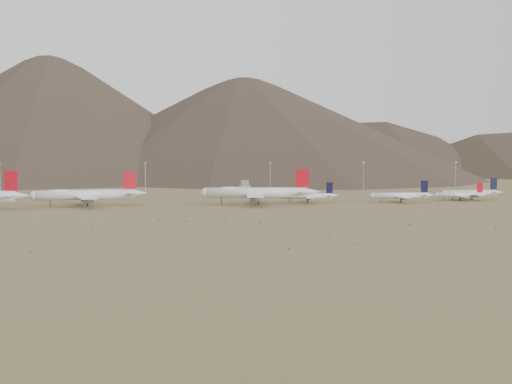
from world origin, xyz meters
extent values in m
plane|color=olive|center=(0.00, 0.00, 0.00)|extent=(3000.00, 3000.00, 0.00)
cone|color=silver|center=(-119.79, 21.10, 7.89)|extent=(12.26, 9.15, 5.67)
cube|color=silver|center=(-124.36, 22.80, 8.05)|extent=(12.57, 21.82, 0.38)
cube|color=red|center=(-125.50, 23.23, 16.16)|extent=(7.62, 3.30, 11.18)
cylinder|color=silver|center=(-85.25, 37.22, 7.04)|extent=(58.05, 15.28, 5.98)
sphere|color=silver|center=(-113.79, 32.53, 7.04)|extent=(5.86, 5.86, 5.86)
cone|color=silver|center=(-53.28, 42.47, 7.49)|extent=(11.15, 7.00, 5.38)
cube|color=silver|center=(-86.39, 37.03, 6.14)|extent=(17.73, 53.83, 0.75)
cube|color=silver|center=(-57.85, 41.72, 7.64)|extent=(8.40, 20.73, 0.36)
cube|color=red|center=(-58.99, 41.53, 15.33)|extent=(7.51, 1.75, 10.61)
cylinder|color=black|center=(-105.23, 33.93, 2.02)|extent=(0.39, 0.39, 4.05)
cylinder|color=black|center=(-84.35, 38.88, 2.02)|extent=(0.48, 0.48, 4.05)
cylinder|color=black|center=(-83.86, 35.93, 2.02)|extent=(0.48, 0.48, 4.05)
ellipsoid|color=silver|center=(-100.09, 34.78, 8.68)|extent=(18.99, 7.42, 3.59)
cylinder|color=slate|center=(-88.11, 47.49, 4.66)|extent=(6.14, 3.59, 2.69)
cylinder|color=slate|center=(-84.67, 26.56, 4.66)|extent=(6.14, 3.59, 2.69)
cylinder|color=slate|center=(-89.65, 56.91, 4.66)|extent=(6.14, 3.59, 2.69)
cylinder|color=slate|center=(-83.12, 17.14, 4.66)|extent=(6.14, 3.59, 2.69)
cylinder|color=silver|center=(17.86, 26.62, 7.57)|extent=(62.24, 18.41, 6.43)
sphere|color=silver|center=(-12.63, 32.67, 7.57)|extent=(6.30, 6.30, 6.30)
cone|color=silver|center=(52.02, 19.84, 8.05)|extent=(12.10, 7.85, 5.78)
cube|color=silver|center=(16.64, 26.86, 6.60)|extent=(20.85, 57.84, 0.80)
cube|color=silver|center=(47.14, 20.81, 8.21)|extent=(9.71, 22.33, 0.39)
cube|color=red|center=(45.92, 21.05, 16.48)|extent=(8.04, 2.14, 11.40)
cylinder|color=black|center=(-3.49, 30.86, 2.18)|extent=(0.41, 0.41, 4.35)
cylinder|color=black|center=(19.39, 27.96, 2.18)|extent=(0.52, 0.52, 4.35)
cylinder|color=black|center=(18.77, 24.80, 2.18)|extent=(0.52, 0.52, 4.35)
ellipsoid|color=silver|center=(2.00, 29.77, 9.33)|extent=(20.45, 8.60, 3.86)
cylinder|color=slate|center=(18.86, 38.05, 5.01)|extent=(6.66, 4.05, 2.89)
cylinder|color=slate|center=(14.42, 15.68, 5.01)|extent=(6.66, 4.05, 2.89)
cylinder|color=slate|center=(20.86, 48.11, 5.01)|extent=(6.66, 4.05, 2.89)
cylinder|color=slate|center=(12.43, 5.62, 5.01)|extent=(6.66, 4.05, 2.89)
cylinder|color=silver|center=(54.49, 38.62, 4.23)|extent=(33.10, 6.83, 3.57)
sphere|color=silver|center=(38.12, 40.25, 4.23)|extent=(3.50, 3.50, 3.50)
cone|color=silver|center=(72.83, 36.78, 4.50)|extent=(6.21, 3.79, 3.22)
cube|color=silver|center=(53.84, 38.68, 3.69)|extent=(8.04, 28.59, 0.45)
cube|color=silver|center=(70.21, 37.05, 4.59)|extent=(4.01, 10.96, 0.21)
cube|color=black|center=(69.55, 37.11, 9.54)|extent=(4.29, 0.75, 7.05)
cylinder|color=black|center=(43.03, 39.76, 1.22)|extent=(0.38, 0.38, 2.44)
cylinder|color=black|center=(55.23, 39.44, 1.22)|extent=(0.47, 0.47, 2.44)
cylinder|color=black|center=(55.06, 37.66, 1.22)|extent=(0.47, 0.47, 2.44)
cylinder|color=slate|center=(54.62, 46.54, 2.81)|extent=(3.43, 1.93, 1.61)
cylinder|color=slate|center=(53.05, 30.82, 2.81)|extent=(3.43, 1.93, 1.61)
cylinder|color=silver|center=(113.28, 24.18, 4.63)|extent=(36.25, 7.64, 3.91)
sphere|color=silver|center=(95.37, 26.05, 4.63)|extent=(3.83, 3.83, 3.83)
cone|color=silver|center=(133.35, 22.08, 4.93)|extent=(6.82, 4.18, 3.52)
cube|color=silver|center=(112.57, 24.25, 4.05)|extent=(8.94, 31.32, 0.49)
cube|color=silver|center=(130.49, 22.38, 5.02)|extent=(4.45, 12.01, 0.23)
cube|color=black|center=(129.77, 22.45, 10.45)|extent=(4.70, 0.84, 7.72)
cylinder|color=black|center=(100.74, 25.49, 1.34)|extent=(0.41, 0.41, 2.68)
cylinder|color=black|center=(114.10, 25.07, 1.34)|extent=(0.51, 0.51, 2.68)
cylinder|color=black|center=(113.90, 23.13, 1.34)|extent=(0.51, 0.51, 2.68)
cylinder|color=slate|center=(113.47, 32.85, 3.08)|extent=(3.77, 2.13, 1.76)
cylinder|color=slate|center=(111.67, 15.65, 3.08)|extent=(3.77, 2.13, 1.76)
cylinder|color=silver|center=(160.75, 31.87, 3.97)|extent=(31.03, 8.56, 3.36)
sphere|color=silver|center=(145.52, 34.49, 3.97)|extent=(3.29, 3.29, 3.29)
cone|color=silver|center=(177.80, 28.92, 4.23)|extent=(6.00, 3.92, 3.02)
cube|color=silver|center=(160.14, 31.97, 3.47)|extent=(9.38, 26.95, 0.42)
cube|color=silver|center=(175.37, 29.34, 4.31)|extent=(4.45, 10.39, 0.20)
cube|color=red|center=(174.76, 29.45, 8.96)|extent=(4.01, 0.98, 6.62)
cylinder|color=black|center=(150.08, 33.70, 1.15)|extent=(0.35, 0.35, 2.30)
cylinder|color=black|center=(161.50, 32.59, 1.15)|extent=(0.44, 0.44, 2.30)
cylinder|color=black|center=(161.21, 30.93, 1.15)|extent=(0.44, 0.44, 2.30)
cylinder|color=slate|center=(161.40, 39.28, 2.64)|extent=(3.30, 2.01, 1.51)
cylinder|color=slate|center=(158.87, 24.66, 2.64)|extent=(3.30, 2.01, 1.51)
cylinder|color=silver|center=(172.60, 37.42, 4.89)|extent=(38.15, 5.65, 4.13)
sphere|color=silver|center=(153.61, 38.18, 4.89)|extent=(4.04, 4.04, 4.04)
cone|color=silver|center=(193.87, 36.56, 5.20)|extent=(6.99, 3.99, 3.71)
cube|color=silver|center=(171.84, 37.45, 4.27)|extent=(7.39, 32.80, 0.52)
cube|color=silver|center=(190.83, 36.68, 5.30)|extent=(3.92, 12.51, 0.25)
cube|color=black|center=(190.07, 36.71, 11.02)|extent=(4.95, 0.57, 8.15)
cylinder|color=black|center=(159.30, 37.95, 1.41)|extent=(0.43, 0.43, 2.82)
cylinder|color=black|center=(173.40, 38.42, 1.41)|extent=(0.54, 0.54, 2.82)
cylinder|color=black|center=(173.32, 36.36, 1.41)|extent=(0.54, 0.54, 2.82)
cylinder|color=slate|center=(172.20, 46.56, 3.25)|extent=(3.87, 2.01, 1.86)
cylinder|color=slate|center=(171.47, 28.33, 3.25)|extent=(3.87, 2.01, 1.86)
cube|color=tan|center=(30.00, 120.00, 4.00)|extent=(8.00, 8.00, 8.00)
cube|color=slate|center=(30.00, 120.00, 10.00)|extent=(6.00, 6.00, 4.00)
cylinder|color=gray|center=(-147.18, 125.74, 12.50)|extent=(0.50, 0.50, 25.00)
cube|color=gray|center=(-147.18, 125.74, 25.30)|extent=(2.00, 0.60, 0.80)
cylinder|color=gray|center=(-43.96, 138.65, 12.50)|extent=(0.50, 0.50, 25.00)
cube|color=gray|center=(-43.96, 138.65, 25.30)|extent=(2.00, 0.60, 0.80)
cylinder|color=gray|center=(50.08, 118.76, 12.50)|extent=(0.50, 0.50, 25.00)
cube|color=gray|center=(50.08, 118.76, 25.30)|extent=(2.00, 0.60, 0.80)
cylinder|color=gray|center=(134.07, 135.85, 12.50)|extent=(0.50, 0.50, 25.00)
cube|color=gray|center=(134.07, 135.85, 25.30)|extent=(2.00, 0.60, 0.80)
cylinder|color=gray|center=(216.69, 133.02, 12.50)|extent=(0.50, 0.50, 25.00)
cube|color=gray|center=(216.69, 133.02, 25.30)|extent=(2.00, 0.60, 0.80)
ellipsoid|color=olive|center=(82.90, -127.69, 0.29)|extent=(0.76, 0.76, 0.58)
ellipsoid|color=olive|center=(126.69, -1.94, 0.28)|extent=(0.89, 0.89, 0.56)
ellipsoid|color=olive|center=(-36.89, -68.14, 0.36)|extent=(0.99, 0.99, 0.71)
ellipsoid|color=olive|center=(116.64, -76.92, 0.19)|extent=(0.61, 0.61, 0.38)
ellipsoid|color=olive|center=(-4.24, -169.88, 0.21)|extent=(0.67, 0.67, 0.42)
ellipsoid|color=olive|center=(55.82, -105.55, 0.35)|extent=(0.98, 0.98, 0.70)
ellipsoid|color=olive|center=(41.96, -49.21, 0.25)|extent=(0.98, 0.98, 0.49)
ellipsoid|color=olive|center=(-95.55, -152.49, 0.35)|extent=(0.87, 0.87, 0.70)
ellipsoid|color=olive|center=(51.81, -172.05, 0.23)|extent=(0.62, 0.62, 0.45)
ellipsoid|color=olive|center=(89.88, -89.80, 0.22)|extent=(0.64, 0.64, 0.45)
ellipsoid|color=olive|center=(10.30, -129.07, 0.24)|extent=(0.86, 0.86, 0.49)
ellipsoid|color=olive|center=(10.29, -156.26, 0.22)|extent=(0.63, 0.63, 0.43)
ellipsoid|color=olive|center=(-19.20, -71.97, 0.33)|extent=(0.89, 0.89, 0.66)
ellipsoid|color=olive|center=(-78.35, -96.60, 0.24)|extent=(0.76, 0.76, 0.48)
ellipsoid|color=olive|center=(-48.74, -59.77, 0.36)|extent=(1.06, 1.06, 0.73)
ellipsoid|color=olive|center=(134.21, -11.45, 0.14)|extent=(0.55, 0.55, 0.29)
ellipsoid|color=olive|center=(-15.08, -163.33, 0.44)|extent=(1.01, 1.01, 0.88)
ellipsoid|color=olive|center=(-5.25, -80.17, 0.39)|extent=(1.00, 1.00, 0.78)
ellipsoid|color=olive|center=(-93.65, -41.84, 0.16)|extent=(0.52, 0.52, 0.32)
ellipsoid|color=olive|center=(-71.47, -49.25, 0.21)|extent=(0.74, 0.74, 0.43)
ellipsoid|color=olive|center=(-39.28, -44.34, 0.23)|extent=(0.54, 0.54, 0.46)
ellipsoid|color=olive|center=(-5.87, -120.81, 0.18)|extent=(0.70, 0.70, 0.37)
camera|label=1|loc=(-71.64, -360.53, 29.67)|focal=45.00mm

